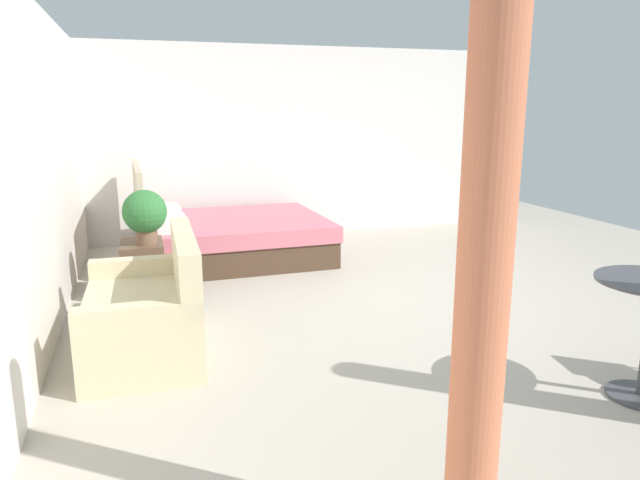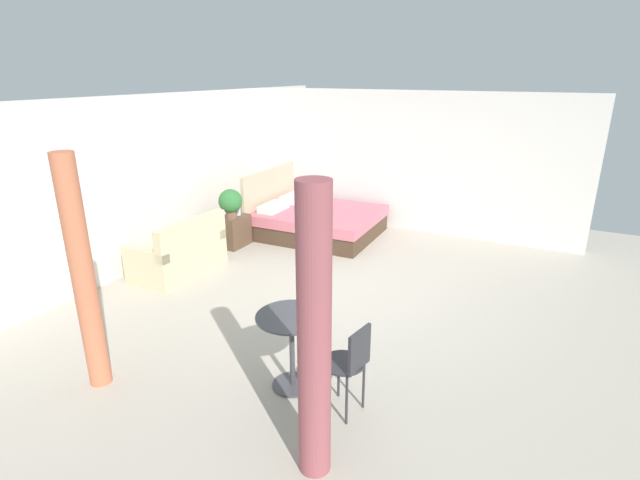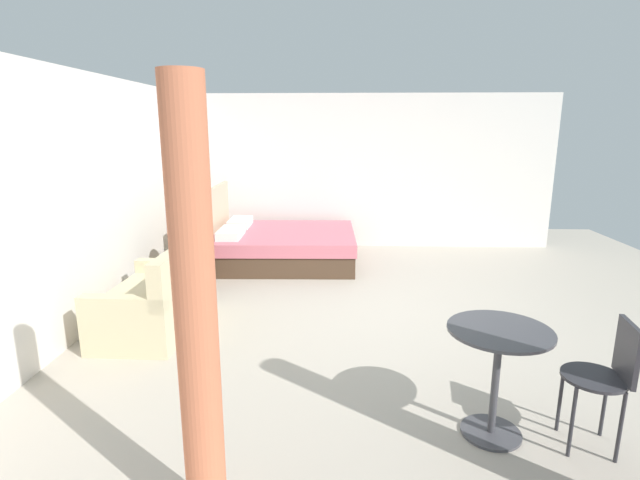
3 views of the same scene
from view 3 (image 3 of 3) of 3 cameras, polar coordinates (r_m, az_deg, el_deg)
The scene contains 11 objects.
ground_plane at distance 5.42m, azimuth 7.47°, elevation -8.75°, with size 9.35×9.16×0.02m, color #B2A899.
wall_back at distance 5.68m, azimuth -24.90°, elevation 4.64°, with size 9.35×0.12×2.56m, color silver.
wall_right at distance 8.23m, azimuth 5.78°, elevation 8.10°, with size 0.12×6.16×2.56m, color silver.
bed at distance 7.31m, azimuth -4.88°, elevation -0.56°, with size 1.86×2.17×1.14m.
couch at distance 5.15m, azimuth -18.93°, elevation -6.97°, with size 1.35×0.81×0.87m.
nightstand at distance 6.38m, azimuth -14.83°, elevation -3.09°, with size 0.54×0.38×0.53m.
potted_plant at distance 6.14m, azimuth -14.96°, elevation 1.57°, with size 0.40×0.40×0.50m.
vase at distance 6.40m, azimuth -14.48°, elevation 0.09°, with size 0.09×0.09×0.14m.
balcony_table at distance 3.40m, azimuth 20.36°, elevation -13.47°, with size 0.66×0.66×0.76m.
cafe_chair_near_window at distance 3.56m, azimuth 31.11°, elevation -13.24°, with size 0.45×0.45×0.86m.
curtain_right at distance 2.35m, azimuth -14.53°, elevation -9.29°, with size 0.20×0.20×2.25m.
Camera 3 is at (-5.00, 0.50, 2.01)m, focal length 26.85 mm.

